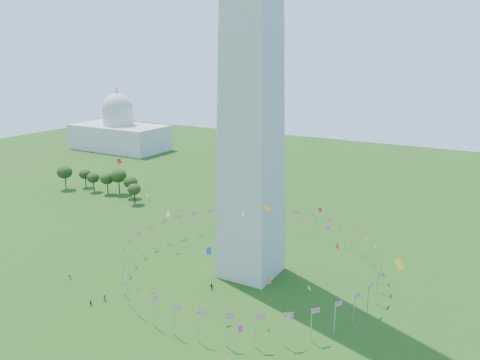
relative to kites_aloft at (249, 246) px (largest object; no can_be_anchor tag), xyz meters
name	(u,v)px	position (x,y,z in m)	size (l,w,h in m)	color
ground	(148,357)	(-12.85, -25.30, -21.09)	(600.00, 600.00, 0.00)	#1B410F
flag_ring	(250,259)	(-12.85, 24.70, -16.59)	(80.24, 80.24, 9.00)	silver
capitol_building	(118,118)	(-192.85, 154.70, 1.91)	(70.00, 35.00, 46.00)	beige
crowd	(158,360)	(-9.06, -26.10, -20.18)	(102.34, 72.32, 1.96)	#183C25
kites_aloft	(249,246)	(0.00, 0.00, 0.00)	(105.54, 73.19, 34.99)	white
tree_line_west	(103,183)	(-119.22, 65.76, -15.52)	(55.38, 15.93, 12.68)	#2E4818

